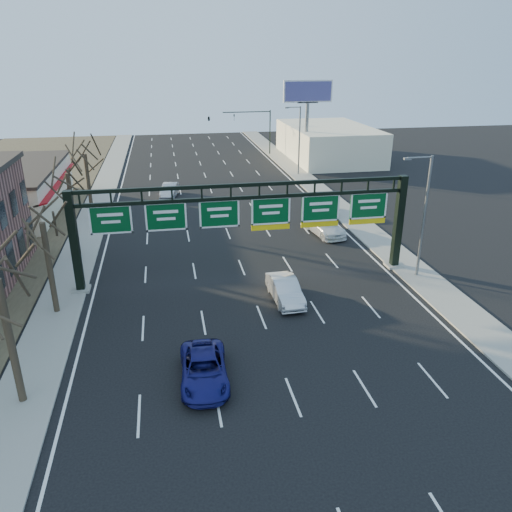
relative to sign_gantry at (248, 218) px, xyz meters
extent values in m
plane|color=black|center=(-0.16, -8.00, -4.63)|extent=(160.00, 160.00, 0.00)
cube|color=gray|center=(-12.96, 12.00, -4.57)|extent=(3.00, 120.00, 0.12)
cube|color=gray|center=(12.64, 12.00, -4.57)|extent=(3.00, 120.00, 0.12)
cube|color=white|center=(-0.16, 12.00, -4.62)|extent=(21.60, 120.00, 0.01)
cube|color=black|center=(-11.86, 0.00, -1.03)|extent=(0.55, 0.55, 7.20)
cube|color=gray|center=(-11.86, 0.00, -4.53)|extent=(1.20, 1.20, 0.20)
cube|color=black|center=(11.54, 0.00, -1.03)|extent=(0.55, 0.55, 7.20)
cube|color=gray|center=(11.54, 0.00, -4.53)|extent=(1.20, 1.20, 0.20)
cube|color=black|center=(-0.16, 0.00, 2.42)|extent=(23.40, 0.25, 0.25)
cube|color=black|center=(-0.16, 0.00, 1.52)|extent=(23.40, 0.25, 0.25)
cube|color=#04411B|center=(-9.33, 0.00, 0.47)|extent=(2.80, 0.10, 2.00)
cube|color=#04411B|center=(-5.66, 0.00, 0.47)|extent=(2.80, 0.10, 2.00)
cube|color=#04411B|center=(-1.99, 0.00, 0.47)|extent=(2.80, 0.10, 2.00)
cube|color=#04411B|center=(1.67, 0.00, 0.47)|extent=(2.80, 0.10, 2.00)
cube|color=yellow|center=(1.67, 0.00, -0.75)|extent=(2.80, 0.10, 0.40)
cube|color=#04411B|center=(5.34, 0.00, 0.47)|extent=(2.80, 0.10, 2.00)
cube|color=yellow|center=(5.34, 0.00, -0.75)|extent=(2.80, 0.10, 0.40)
cube|color=#04411B|center=(9.01, 0.00, 0.47)|extent=(2.80, 0.10, 2.00)
cube|color=yellow|center=(9.01, 0.00, -0.75)|extent=(2.80, 0.10, 0.40)
cube|color=beige|center=(-21.66, 21.00, -2.43)|extent=(10.00, 18.00, 4.40)
cube|color=#332B26|center=(-21.66, 21.00, -0.08)|extent=(10.40, 18.40, 0.30)
cube|color=#A41018|center=(-16.56, 21.00, -1.63)|extent=(1.20, 18.00, 0.40)
cube|color=beige|center=(19.84, 42.00, -2.13)|extent=(12.00, 20.00, 5.00)
cylinder|color=#33291C|center=(-12.96, -12.00, -1.28)|extent=(0.36, 0.36, 6.46)
cylinder|color=#33291C|center=(-12.96, -3.00, -1.47)|extent=(0.36, 0.36, 6.08)
cylinder|color=#33291C|center=(-12.96, 7.00, -1.09)|extent=(0.36, 0.36, 6.84)
cylinder|color=#33291C|center=(-12.96, 17.00, -1.28)|extent=(0.36, 0.36, 6.46)
cylinder|color=slate|center=(12.44, -2.00, -0.01)|extent=(0.20, 0.20, 9.00)
cylinder|color=slate|center=(11.54, -2.00, 4.39)|extent=(1.80, 0.12, 0.12)
cube|color=slate|center=(10.64, -2.00, 4.34)|extent=(0.50, 0.22, 0.15)
cylinder|color=slate|center=(12.44, 32.00, -0.01)|extent=(0.20, 0.20, 9.00)
cylinder|color=slate|center=(11.54, 32.00, 4.39)|extent=(1.80, 0.12, 0.12)
cube|color=slate|center=(10.64, 32.00, 4.34)|extent=(0.50, 0.22, 0.15)
cylinder|color=slate|center=(14.84, 37.00, -0.13)|extent=(0.50, 0.50, 9.00)
cube|color=slate|center=(14.84, 37.00, 4.37)|extent=(3.00, 0.30, 0.20)
cube|color=white|center=(14.84, 37.00, 5.87)|extent=(7.00, 0.30, 3.00)
cube|color=#454284|center=(14.84, 36.80, 5.87)|extent=(6.60, 0.05, 2.60)
cylinder|color=black|center=(11.64, 47.00, -1.13)|extent=(0.18, 0.18, 7.00)
cylinder|color=black|center=(7.84, 47.00, 2.17)|extent=(7.60, 0.14, 0.14)
imported|color=black|center=(5.84, 47.00, 1.37)|extent=(0.20, 0.20, 1.00)
imported|color=black|center=(1.84, 47.00, 1.37)|extent=(0.54, 0.54, 1.62)
imported|color=navy|center=(-4.28, -11.95, -3.93)|extent=(2.53, 5.15, 1.41)
imported|color=silver|center=(1.84, -4.04, -3.85)|extent=(1.81, 4.76, 1.55)
imported|color=white|center=(8.52, 8.27, -3.84)|extent=(3.15, 5.77, 1.59)
imported|color=#3B3D40|center=(10.34, 14.04, -3.83)|extent=(2.25, 4.83, 1.60)
imported|color=#B1B1B6|center=(-5.11, 23.82, -3.87)|extent=(2.47, 4.81, 1.51)
camera|label=1|loc=(-5.56, -33.16, 10.87)|focal=35.00mm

